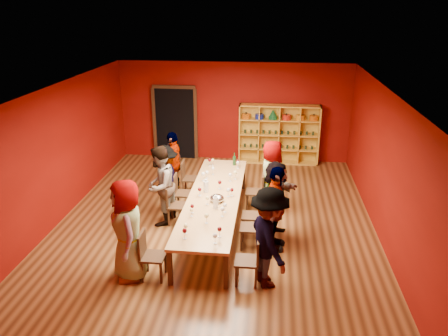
{
  "coord_description": "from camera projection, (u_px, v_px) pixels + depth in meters",
  "views": [
    {
      "loc": [
        1.16,
        -8.46,
        4.67
      ],
      "look_at": [
        0.14,
        0.64,
        1.15
      ],
      "focal_mm": 35.0,
      "sensor_mm": 36.0,
      "label": 1
    }
  ],
  "objects": [
    {
      "name": "room_shell",
      "position": [
        214.0,
        163.0,
        9.11
      ],
      "size": [
        7.1,
        9.1,
        3.04
      ],
      "color": "#542F16",
      "rests_on": "ground"
    },
    {
      "name": "tasting_table",
      "position": [
        214.0,
        198.0,
        9.4
      ],
      "size": [
        1.1,
        4.5,
        0.75
      ],
      "color": "tan",
      "rests_on": "ground"
    },
    {
      "name": "doorway",
      "position": [
        175.0,
        123.0,
        13.54
      ],
      "size": [
        1.4,
        0.17,
        2.3
      ],
      "color": "black",
      "rests_on": "ground"
    },
    {
      "name": "shelving_unit",
      "position": [
        279.0,
        131.0,
        13.15
      ],
      "size": [
        2.4,
        0.4,
        1.8
      ],
      "color": "gold",
      "rests_on": "ground"
    },
    {
      "name": "chair_person_left_0",
      "position": [
        149.0,
        253.0,
        7.72
      ],
      "size": [
        0.42,
        0.42,
        0.89
      ],
      "color": "#311D10",
      "rests_on": "ground"
    },
    {
      "name": "person_left_0",
      "position": [
        128.0,
        230.0,
        7.6
      ],
      "size": [
        0.83,
        1.04,
        1.87
      ],
      "primitive_type": "imported",
      "rotation": [
        0.0,
        0.0,
        -1.15
      ],
      "color": "#5271A8",
      "rests_on": "ground"
    },
    {
      "name": "chair_person_left_2",
      "position": [
        174.0,
        203.0,
        9.64
      ],
      "size": [
        0.42,
        0.42,
        0.89
      ],
      "color": "#311D10",
      "rests_on": "ground"
    },
    {
      "name": "person_left_2",
      "position": [
        160.0,
        186.0,
        9.52
      ],
      "size": [
        0.63,
        0.94,
        1.79
      ],
      "primitive_type": "imported",
      "rotation": [
        0.0,
        0.0,
        -1.76
      ],
      "color": "#CD898E",
      "rests_on": "ground"
    },
    {
      "name": "chair_person_left_3",
      "position": [
        180.0,
        191.0,
        10.24
      ],
      "size": [
        0.42,
        0.42,
        0.89
      ],
      "color": "#311D10",
      "rests_on": "ground"
    },
    {
      "name": "person_left_3",
      "position": [
        166.0,
        179.0,
        10.17
      ],
      "size": [
        0.75,
        1.11,
        1.59
      ],
      "primitive_type": "imported",
      "rotation": [
        0.0,
        0.0,
        -1.22
      ],
      "color": "#D08C99",
      "rests_on": "ground"
    },
    {
      "name": "chair_person_left_4",
      "position": [
        187.0,
        176.0,
        11.09
      ],
      "size": [
        0.42,
        0.42,
        0.89
      ],
      "color": "#311D10",
      "rests_on": "ground"
    },
    {
      "name": "person_left_4",
      "position": [
        174.0,
        163.0,
        11.01
      ],
      "size": [
        0.5,
        0.99,
        1.66
      ],
      "primitive_type": "imported",
      "rotation": [
        0.0,
        0.0,
        -1.63
      ],
      "color": "silver",
      "rests_on": "ground"
    },
    {
      "name": "chair_person_right_0",
      "position": [
        252.0,
        258.0,
        7.57
      ],
      "size": [
        0.42,
        0.42,
        0.89
      ],
      "color": "#311D10",
      "rests_on": "ground"
    },
    {
      "name": "person_right_0",
      "position": [
        269.0,
        238.0,
        7.39
      ],
      "size": [
        0.88,
        1.27,
        1.82
      ],
      "primitive_type": "imported",
      "rotation": [
        0.0,
        0.0,
        1.95
      ],
      "color": "#5278A8",
      "rests_on": "ground"
    },
    {
      "name": "chair_person_right_1",
      "position": [
        255.0,
        225.0,
        8.68
      ],
      "size": [
        0.42,
        0.42,
        0.89
      ],
      "color": "#311D10",
      "rests_on": "ground"
    },
    {
      "name": "person_right_1",
      "position": [
        275.0,
        209.0,
        8.51
      ],
      "size": [
        0.59,
        1.07,
        1.75
      ],
      "primitive_type": "imported",
      "rotation": [
        0.0,
        0.0,
        1.44
      ],
      "color": "#5D90C0",
      "rests_on": "ground"
    },
    {
      "name": "chair_person_right_2",
      "position": [
        256.0,
        213.0,
        9.16
      ],
      "size": [
        0.42,
        0.42,
        0.89
      ],
      "color": "#311D10",
      "rests_on": "ground"
    },
    {
      "name": "person_right_2",
      "position": [
        275.0,
        200.0,
        9.0
      ],
      "size": [
        0.95,
        1.6,
        1.67
      ],
      "primitive_type": "imported",
      "rotation": [
        0.0,
        0.0,
        1.22
      ],
      "color": "#C5848F",
      "rests_on": "ground"
    },
    {
      "name": "chair_person_right_3",
      "position": [
        258.0,
        190.0,
        10.31
      ],
      "size": [
        0.42,
        0.42,
        0.89
      ],
      "color": "#311D10",
      "rests_on": "ground"
    },
    {
      "name": "person_right_3",
      "position": [
        271.0,
        176.0,
        10.15
      ],
      "size": [
        0.66,
        0.93,
        1.71
      ],
      "primitive_type": "imported",
      "rotation": [
        0.0,
        0.0,
        1.84
      ],
      "color": "#D28D98",
      "rests_on": "ground"
    },
    {
      "name": "wine_glass_0",
      "position": [
        207.0,
        216.0,
        8.16
      ],
      "size": [
        0.08,
        0.08,
        0.21
      ],
      "color": "silver",
      "rests_on": "tasting_table"
    },
    {
      "name": "wine_glass_1",
      "position": [
        200.0,
        189.0,
        9.34
      ],
      "size": [
        0.08,
        0.08,
        0.2
      ],
      "color": "silver",
      "rests_on": "tasting_table"
    },
    {
      "name": "wine_glass_2",
      "position": [
        207.0,
        198.0,
        8.92
      ],
      "size": [
        0.08,
        0.08,
        0.19
      ],
      "color": "silver",
      "rests_on": "tasting_table"
    },
    {
      "name": "wine_glass_3",
      "position": [
        215.0,
        236.0,
        7.48
      ],
      "size": [
        0.08,
        0.08,
        0.2
      ],
      "color": "silver",
      "rests_on": "tasting_table"
    },
    {
      "name": "wine_glass_4",
      "position": [
        219.0,
        230.0,
        7.69
      ],
      "size": [
        0.08,
        0.08,
        0.2
      ],
      "color": "silver",
      "rests_on": "tasting_table"
    },
    {
      "name": "wine_glass_5",
      "position": [
        228.0,
        191.0,
        9.28
      ],
      "size": [
        0.08,
        0.08,
        0.2
      ],
      "color": "silver",
      "rests_on": "tasting_table"
    },
    {
      "name": "wine_glass_6",
      "position": [
        220.0,
        183.0,
        9.67
      ],
      "size": [
        0.08,
        0.08,
        0.2
      ],
      "color": "silver",
      "rests_on": "tasting_table"
    },
    {
      "name": "wine_glass_7",
      "position": [
        186.0,
        226.0,
        7.81
      ],
      "size": [
        0.08,
        0.08,
        0.2
      ],
      "color": "silver",
      "rests_on": "tasting_table"
    },
    {
      "name": "wine_glass_8",
      "position": [
        207.0,
        173.0,
        10.24
      ],
      "size": [
        0.08,
        0.08,
        0.2
      ],
      "color": "silver",
      "rests_on": "tasting_table"
    },
    {
      "name": "wine_glass_9",
      "position": [
        225.0,
        206.0,
        8.59
      ],
      "size": [
        0.08,
        0.08,
        0.2
      ],
      "color": "silver",
      "rests_on": "tasting_table"
    },
    {
      "name": "wine_glass_10",
      "position": [
        238.0,
        162.0,
        10.95
      ],
      "size": [
        0.08,
        0.08,
        0.2
      ],
      "color": "silver",
      "rests_on": "tasting_table"
    },
    {
      "name": "wine_glass_11",
      "position": [
        232.0,
        190.0,
        9.32
      ],
      "size": [
        0.07,
        0.07,
        0.19
      ],
      "color": "silver",
      "rests_on": "tasting_table"
    },
    {
      "name": "wine_glass_12",
      "position": [
        222.0,
        210.0,
        8.42
      ],
      "size": [
        0.08,
        0.08,
        0.2
      ],
      "color": "silver",
      "rests_on": "tasting_table"
    },
    {
      "name": "wine_glass_13",
      "position": [
        200.0,
        190.0,
        9.32
      ],
      "size": [
        0.08,
        0.08,
        0.2
      ],
      "color": "silver",
      "rests_on": "tasting_table"
    },
    {
      "name": "wine_glass_14",
      "position": [
        213.0,
        161.0,
        11.06
      ],
      "size": [
        0.07,
        0.07,
        0.18
      ],
      "color": "silver",
      "rests_on": "tasting_table"
    },
    {
      "name": "wine_glass_15",
      "position": [
        210.0,
        160.0,
        11.02
      ],
      "size": [
        0.08,
        0.08,
        0.21
      ],
      "color": "silver",
      "rests_on": "tasting_table"
    },
    {
      "name": "wine_glass_16",
      "position": [
        192.0,
        210.0,
        8.44
      ],
      "size": [
        0.07,
        0.07,
        0.18
      ],
      "color": "silver",
      "rests_on": "tasting_table"
    },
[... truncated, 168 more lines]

